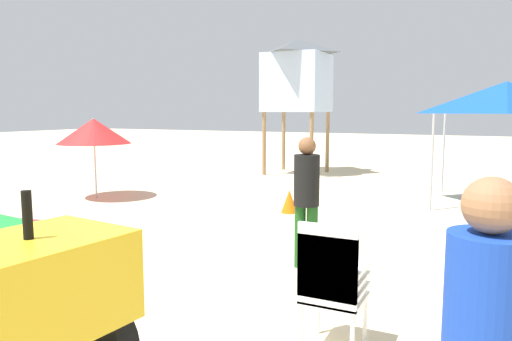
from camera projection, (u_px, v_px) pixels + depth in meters
ground at (138, 335)px, 4.23m from camera, size 80.00×80.00×0.00m
stacked_plastic_chairs at (332, 277)px, 3.82m from camera, size 0.48×0.48×1.11m
surfboard_pile at (58, 233)px, 7.19m from camera, size 2.63×0.88×0.32m
lifeguard_near_center at (307, 194)px, 5.95m from camera, size 0.32×0.32×1.66m
popup_canopy at (506, 98)px, 9.89m from camera, size 2.58×2.58×2.60m
lifeguard_tower at (297, 76)px, 14.99m from camera, size 1.98×1.98×4.22m
beach_umbrella_left at (94, 131)px, 10.80m from camera, size 1.64×1.64×1.83m
traffic_cone_far at (289, 201)px, 9.34m from camera, size 0.32×0.32×0.46m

